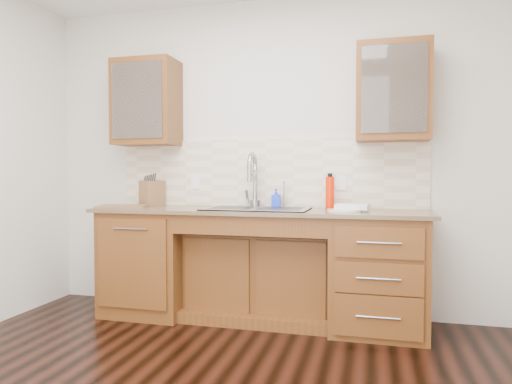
% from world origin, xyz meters
% --- Properties ---
extents(wall_back, '(4.00, 0.10, 2.70)m').
position_xyz_m(wall_back, '(0.00, 1.80, 1.35)').
color(wall_back, beige).
rests_on(wall_back, ground).
extents(base_cabinet_left, '(0.70, 0.62, 0.88)m').
position_xyz_m(base_cabinet_left, '(-0.95, 1.44, 0.44)').
color(base_cabinet_left, '#593014').
rests_on(base_cabinet_left, ground).
extents(base_cabinet_center, '(1.20, 0.44, 0.70)m').
position_xyz_m(base_cabinet_center, '(0.00, 1.53, 0.35)').
color(base_cabinet_center, '#593014').
rests_on(base_cabinet_center, ground).
extents(base_cabinet_right, '(0.70, 0.62, 0.88)m').
position_xyz_m(base_cabinet_right, '(0.95, 1.44, 0.44)').
color(base_cabinet_right, '#593014').
rests_on(base_cabinet_right, ground).
extents(countertop, '(2.70, 0.65, 0.03)m').
position_xyz_m(countertop, '(0.00, 1.43, 0.90)').
color(countertop, '#84705B').
rests_on(countertop, base_cabinet_left).
extents(backsplash, '(2.70, 0.02, 0.59)m').
position_xyz_m(backsplash, '(0.00, 1.74, 1.21)').
color(backsplash, beige).
rests_on(backsplash, wall_back).
extents(sink, '(0.84, 0.46, 0.19)m').
position_xyz_m(sink, '(0.00, 1.41, 0.83)').
color(sink, '#9E9EA5').
rests_on(sink, countertop).
extents(faucet, '(0.04, 0.04, 0.40)m').
position_xyz_m(faucet, '(-0.07, 1.64, 1.11)').
color(faucet, '#999993').
rests_on(faucet, countertop).
extents(filter_tap, '(0.02, 0.02, 0.24)m').
position_xyz_m(filter_tap, '(0.18, 1.65, 1.03)').
color(filter_tap, '#999993').
rests_on(filter_tap, countertop).
extents(upper_cabinet_left, '(0.55, 0.34, 0.75)m').
position_xyz_m(upper_cabinet_left, '(-1.05, 1.58, 1.83)').
color(upper_cabinet_left, '#593014').
rests_on(upper_cabinet_left, wall_back).
extents(upper_cabinet_right, '(0.55, 0.34, 0.75)m').
position_xyz_m(upper_cabinet_right, '(1.05, 1.58, 1.83)').
color(upper_cabinet_right, '#593014').
rests_on(upper_cabinet_right, wall_back).
extents(outlet_left, '(0.08, 0.01, 0.12)m').
position_xyz_m(outlet_left, '(-0.65, 1.73, 1.12)').
color(outlet_left, white).
rests_on(outlet_left, backsplash).
extents(outlet_right, '(0.08, 0.01, 0.12)m').
position_xyz_m(outlet_right, '(0.65, 1.73, 1.12)').
color(outlet_right, white).
rests_on(outlet_right, backsplash).
extents(soap_bottle, '(0.08, 0.08, 0.16)m').
position_xyz_m(soap_bottle, '(0.12, 1.62, 0.99)').
color(soap_bottle, '#1F37F0').
rests_on(soap_bottle, countertop).
extents(water_bottle, '(0.09, 0.09, 0.26)m').
position_xyz_m(water_bottle, '(0.57, 1.61, 1.04)').
color(water_bottle, '#EF1D00').
rests_on(water_bottle, countertop).
extents(plate, '(0.34, 0.34, 0.01)m').
position_xyz_m(plate, '(0.70, 1.39, 0.92)').
color(plate, beige).
rests_on(plate, countertop).
extents(dish_towel, '(0.27, 0.21, 0.04)m').
position_xyz_m(dish_towel, '(0.76, 1.43, 0.94)').
color(dish_towel, beige).
rests_on(dish_towel, plate).
extents(knife_block, '(0.19, 0.23, 0.22)m').
position_xyz_m(knife_block, '(-1.03, 1.63, 1.02)').
color(knife_block, '#97684C').
rests_on(knife_block, countertop).
extents(cutting_board, '(0.46, 0.38, 0.02)m').
position_xyz_m(cutting_board, '(-1.16, 1.34, 0.92)').
color(cutting_board, brown).
rests_on(cutting_board, countertop).
extents(cup_left_a, '(0.13, 0.13, 0.10)m').
position_xyz_m(cup_left_a, '(-1.21, 1.58, 1.77)').
color(cup_left_a, silver).
rests_on(cup_left_a, upper_cabinet_left).
extents(cup_left_b, '(0.11, 0.11, 0.10)m').
position_xyz_m(cup_left_b, '(-0.90, 1.58, 1.77)').
color(cup_left_b, silver).
rests_on(cup_left_b, upper_cabinet_left).
extents(cup_right_a, '(0.16, 0.16, 0.10)m').
position_xyz_m(cup_right_a, '(0.91, 1.58, 1.78)').
color(cup_right_a, silver).
rests_on(cup_right_a, upper_cabinet_right).
extents(cup_right_b, '(0.12, 0.12, 0.09)m').
position_xyz_m(cup_right_b, '(1.20, 1.58, 1.77)').
color(cup_right_b, white).
rests_on(cup_right_b, upper_cabinet_right).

